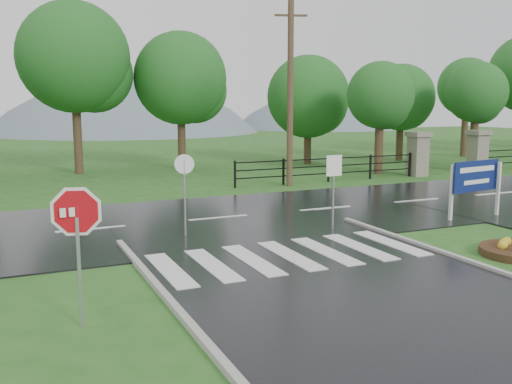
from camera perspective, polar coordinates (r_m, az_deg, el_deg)
name	(u,v)px	position (r m, az deg, el deg)	size (l,w,h in m)	color
ground	(430,333)	(10.06, 16.99, -13.30)	(120.00, 120.00, 0.00)	#275B1E
main_road	(218,219)	(18.44, -3.78, -2.72)	(90.00, 8.00, 0.04)	black
crosswalk	(290,255)	(13.97, 3.40, -6.31)	(6.50, 2.80, 0.02)	silver
pillar_west	(418,153)	(30.05, 15.89, 3.79)	(1.00, 1.00, 2.24)	gray
pillar_east	(478,150)	(32.76, 21.28, 3.92)	(1.00, 1.00, 2.24)	gray
fence_west	(328,167)	(27.04, 7.26, 2.54)	(9.58, 0.08, 1.20)	black
hills	(94,256)	(75.12, -15.89, -6.18)	(102.00, 48.00, 48.00)	slate
treeline	(147,170)	(32.00, -10.83, 2.15)	(83.20, 5.20, 10.00)	#1B581F
stop_sign	(77,223)	(9.82, -17.49, -3.01)	(1.10, 0.29, 2.54)	#939399
estate_billboard	(476,179)	(19.55, 21.15, 1.23)	(2.15, 0.39, 1.89)	silver
reg_sign_small	(334,178)	(16.64, 7.78, 1.42)	(0.50, 0.06, 2.23)	#939399
reg_sign_round	(185,185)	(15.83, -7.15, 0.65)	(0.53, 0.15, 2.33)	#939399
utility_pole_east	(290,94)	(25.30, 3.44, 9.76)	(1.38, 0.53, 8.02)	#473523
entrance_tree_left	(380,96)	(30.31, 12.34, 9.37)	(3.45, 3.45, 5.80)	#3D2B1C
entrance_tree_right	(476,93)	(34.55, 21.18, 9.21)	(3.39, 3.39, 5.96)	#3D2B1C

